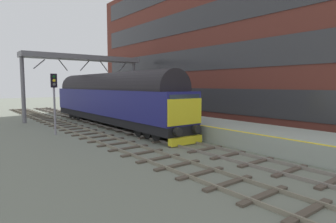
# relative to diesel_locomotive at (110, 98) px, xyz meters

# --- Properties ---
(ground_plane) EXTENTS (140.00, 140.00, 0.00)m
(ground_plane) POSITION_rel_diesel_locomotive_xyz_m (-0.00, -5.84, -2.49)
(ground_plane) COLOR slate
(ground_plane) RESTS_ON ground
(track_main) EXTENTS (2.50, 60.00, 0.15)m
(track_main) POSITION_rel_diesel_locomotive_xyz_m (-0.00, -5.84, -2.43)
(track_main) COLOR gray
(track_main) RESTS_ON ground
(track_adjacent_west) EXTENTS (2.50, 60.00, 0.15)m
(track_adjacent_west) POSITION_rel_diesel_locomotive_xyz_m (-3.23, -5.84, -2.44)
(track_adjacent_west) COLOR gray
(track_adjacent_west) RESTS_ON ground
(station_platform) EXTENTS (4.00, 44.00, 1.01)m
(station_platform) POSITION_rel_diesel_locomotive_xyz_m (3.60, -5.84, -1.99)
(station_platform) COLOR #99A397
(station_platform) RESTS_ON ground
(station_building) EXTENTS (4.60, 37.33, 15.86)m
(station_building) POSITION_rel_diesel_locomotive_xyz_m (10.72, -0.73, 5.44)
(station_building) COLOR brown
(station_building) RESTS_ON ground
(diesel_locomotive) EXTENTS (2.74, 20.33, 4.68)m
(diesel_locomotive) POSITION_rel_diesel_locomotive_xyz_m (0.00, 0.00, 0.00)
(diesel_locomotive) COLOR black
(diesel_locomotive) RESTS_ON ground
(signal_post_mid) EXTENTS (0.44, 0.22, 4.43)m
(signal_post_mid) POSITION_rel_diesel_locomotive_xyz_m (-5.19, -1.59, 0.36)
(signal_post_mid) COLOR gray
(signal_post_mid) RESTS_ON ground
(platform_number_sign) EXTENTS (0.10, 0.44, 1.62)m
(platform_number_sign) POSITION_rel_diesel_locomotive_xyz_m (1.98, -8.10, -0.39)
(platform_number_sign) COLOR slate
(platform_number_sign) RESTS_ON station_platform
(waiting_passenger) EXTENTS (0.39, 0.50, 1.64)m
(waiting_passenger) POSITION_rel_diesel_locomotive_xyz_m (2.55, -8.19, -0.50)
(waiting_passenger) COLOR #342B3E
(waiting_passenger) RESTS_ON station_platform
(overhead_footbridge) EXTENTS (12.52, 2.00, 6.75)m
(overhead_footbridge) POSITION_rel_diesel_locomotive_xyz_m (0.44, 6.89, 3.62)
(overhead_footbridge) COLOR slate
(overhead_footbridge) RESTS_ON ground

